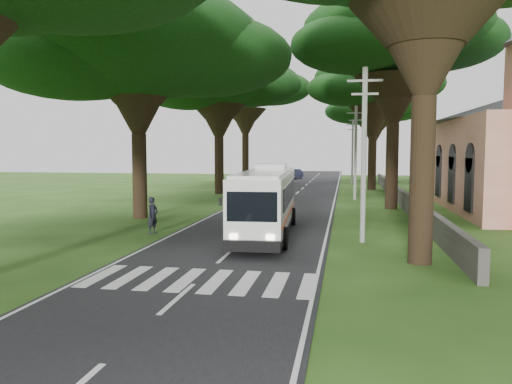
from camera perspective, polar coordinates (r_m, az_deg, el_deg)
name	(u,v)px	position (r m, az deg, el deg)	size (l,w,h in m)	color
ground	(214,267)	(18.49, -4.82, -8.54)	(140.00, 140.00, 0.00)	#224213
road	(290,200)	(42.84, 3.86, -0.91)	(8.00, 120.00, 0.04)	black
crosswalk	(198,281)	(16.63, -6.64, -10.09)	(8.00, 3.00, 0.01)	silver
property_wall	(399,196)	(41.76, 16.08, -0.42)	(0.35, 50.00, 1.20)	#383533
pole_near	(364,152)	(23.39, 12.22, 4.49)	(1.60, 0.24, 8.00)	gray
pole_mid	(356,151)	(43.38, 11.30, 4.60)	(1.60, 0.24, 8.00)	gray
pole_far	(352,151)	(63.38, 10.96, 4.64)	(1.60, 0.24, 8.00)	gray
tree_l_mida	(137,46)	(32.62, -13.43, 15.88)	(15.60, 15.60, 13.98)	black
tree_l_midb	(219,80)	(49.38, -4.30, 12.64)	(13.13, 13.13, 13.95)	black
tree_l_far	(245,84)	(67.25, -1.23, 12.19)	(14.39, 14.39, 16.11)	black
tree_r_mida	(395,34)	(38.41, 15.59, 16.99)	(13.22, 13.22, 15.49)	black
tree_r_midb	(374,80)	(55.94, 13.29, 12.33)	(12.74, 12.74, 14.62)	black
tree_r_far	(374,105)	(73.76, 13.31, 9.68)	(12.42, 12.42, 13.52)	black
coach_bus	(266,201)	(24.99, 1.19, -0.99)	(3.04, 11.10, 3.24)	white
distant_car_a	(275,182)	(55.38, 2.20, 1.18)	(1.74, 4.31, 1.47)	#A5A5AA
distant_car_b	(293,174)	(74.16, 4.23, 2.07)	(1.52, 4.36, 1.44)	navy
pedestrian	(153,215)	(26.01, -11.72, -2.64)	(0.69, 0.45, 1.88)	black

